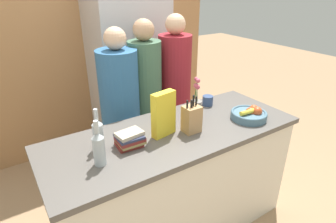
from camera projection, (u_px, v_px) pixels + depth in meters
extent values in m
cube|color=silver|center=(174.00, 184.00, 2.23)|extent=(1.81, 0.70, 0.88)
cube|color=#56514C|center=(175.00, 133.00, 2.03)|extent=(1.89, 0.73, 0.04)
cube|color=#AD7A4C|center=(89.00, 39.00, 3.18)|extent=(3.09, 0.12, 2.60)
cube|color=#B7B7BC|center=(130.00, 74.00, 3.22)|extent=(0.80, 0.60, 1.86)
cylinder|color=#B7B7BC|center=(137.00, 74.00, 2.91)|extent=(0.02, 0.02, 1.02)
cylinder|color=slate|center=(249.00, 116.00, 2.19)|extent=(0.28, 0.28, 0.05)
torus|color=slate|center=(249.00, 113.00, 2.18)|extent=(0.28, 0.28, 0.02)
sphere|color=#C64C23|center=(257.00, 111.00, 2.17)|extent=(0.08, 0.08, 0.08)
sphere|color=#C64C23|center=(250.00, 112.00, 2.19)|extent=(0.07, 0.07, 0.07)
sphere|color=#C64C23|center=(254.00, 109.00, 2.22)|extent=(0.07, 0.07, 0.07)
cylinder|color=yellow|center=(250.00, 112.00, 2.15)|extent=(0.18, 0.05, 0.03)
cube|color=tan|center=(192.00, 119.00, 1.98)|extent=(0.12, 0.10, 0.19)
cylinder|color=black|center=(187.00, 105.00, 1.91)|extent=(0.01, 0.01, 0.07)
cylinder|color=black|center=(191.00, 104.00, 1.92)|extent=(0.01, 0.01, 0.07)
cylinder|color=black|center=(193.00, 101.00, 1.93)|extent=(0.01, 0.01, 0.09)
cylinder|color=black|center=(196.00, 101.00, 1.95)|extent=(0.01, 0.01, 0.07)
cylinder|color=gray|center=(196.00, 110.00, 2.17)|extent=(0.09, 0.09, 0.15)
cylinder|color=#477538|center=(197.00, 94.00, 2.11)|extent=(0.01, 0.01, 0.11)
sphere|color=#C64C66|center=(198.00, 87.00, 2.09)|extent=(0.04, 0.04, 0.04)
cylinder|color=#477538|center=(196.00, 90.00, 2.11)|extent=(0.03, 0.01, 0.17)
sphere|color=#C64C66|center=(196.00, 79.00, 2.07)|extent=(0.03, 0.03, 0.03)
cylinder|color=#477538|center=(196.00, 93.00, 2.11)|extent=(0.01, 0.01, 0.13)
sphere|color=#C64C66|center=(196.00, 86.00, 2.08)|extent=(0.04, 0.04, 0.04)
cylinder|color=#477538|center=(197.00, 91.00, 2.09)|extent=(0.02, 0.01, 0.16)
sphere|color=#C64C66|center=(198.00, 81.00, 2.06)|extent=(0.03, 0.03, 0.03)
cube|color=yellow|center=(163.00, 114.00, 1.91)|extent=(0.18, 0.09, 0.32)
cylinder|color=#334770|center=(208.00, 101.00, 2.43)|extent=(0.09, 0.09, 0.08)
torus|color=#334770|center=(207.00, 98.00, 2.47)|extent=(0.04, 0.06, 0.06)
cube|color=maroon|center=(129.00, 144.00, 1.84)|extent=(0.17, 0.14, 0.03)
cube|color=#99844C|center=(130.00, 141.00, 1.83)|extent=(0.17, 0.15, 0.02)
cube|color=maroon|center=(130.00, 139.00, 1.82)|extent=(0.17, 0.14, 0.02)
cube|color=#2D334C|center=(129.00, 136.00, 1.81)|extent=(0.17, 0.15, 0.02)
cube|color=#B7A88E|center=(129.00, 134.00, 1.80)|extent=(0.18, 0.13, 0.02)
cylinder|color=#B2BCC1|center=(99.00, 151.00, 1.62)|extent=(0.07, 0.07, 0.18)
cone|color=#B2BCC1|center=(97.00, 135.00, 1.58)|extent=(0.07, 0.07, 0.03)
cylinder|color=#B2BCC1|center=(96.00, 127.00, 1.55)|extent=(0.03, 0.03, 0.07)
cylinder|color=#B2BCC1|center=(99.00, 137.00, 1.78)|extent=(0.07, 0.07, 0.17)
cone|color=#B2BCC1|center=(97.00, 122.00, 1.73)|extent=(0.07, 0.07, 0.03)
cylinder|color=#B2BCC1|center=(96.00, 115.00, 1.71)|extent=(0.03, 0.03, 0.07)
cube|color=#383842|center=(124.00, 155.00, 2.70)|extent=(0.31, 0.25, 0.76)
cylinder|color=#2D6093|center=(119.00, 87.00, 2.40)|extent=(0.34, 0.34, 0.63)
sphere|color=#DBAD89|center=(115.00, 38.00, 2.23)|extent=(0.18, 0.18, 0.18)
cube|color=#383842|center=(148.00, 143.00, 2.87)|extent=(0.27, 0.23, 0.78)
cylinder|color=#42664C|center=(145.00, 77.00, 2.57)|extent=(0.30, 0.30, 0.65)
sphere|color=tan|center=(144.00, 30.00, 2.39)|extent=(0.19, 0.19, 0.19)
cube|color=#383842|center=(174.00, 133.00, 3.05)|extent=(0.26, 0.19, 0.79)
cylinder|color=maroon|center=(175.00, 69.00, 2.75)|extent=(0.32, 0.32, 0.66)
sphere|color=#DBAD89|center=(175.00, 24.00, 2.57)|extent=(0.19, 0.19, 0.19)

